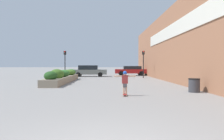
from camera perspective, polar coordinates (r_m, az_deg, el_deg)
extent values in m
cube|color=#9E6647|center=(19.84, 16.66, 6.68)|extent=(0.60, 43.06, 6.92)
cube|color=silver|center=(14.49, 22.66, 13.29)|extent=(0.06, 31.39, 1.20)
cube|color=gray|center=(20.69, -12.68, -2.36)|extent=(1.36, 10.40, 0.54)
ellipsoid|color=#234C1E|center=(16.58, -15.72, -1.48)|extent=(0.96, 1.11, 0.68)
ellipsoid|color=#3D6623|center=(17.91, -14.20, -1.08)|extent=(1.12, 0.93, 0.83)
ellipsoid|color=#234C1E|center=(19.70, -13.45, -1.08)|extent=(1.40, 1.25, 0.63)
ellipsoid|color=#33702D|center=(21.27, -12.45, -0.86)|extent=(1.08, 0.92, 0.67)
ellipsoid|color=#3D6623|center=(23.44, -11.21, -0.66)|extent=(1.34, 1.41, 0.66)
ellipsoid|color=#33702D|center=(24.95, -10.57, -0.53)|extent=(1.00, 0.88, 0.67)
cube|color=maroon|center=(11.32, 3.40, -6.31)|extent=(0.27, 0.70, 0.01)
cylinder|color=beige|center=(11.57, 2.98, -6.44)|extent=(0.06, 0.06, 0.06)
cylinder|color=beige|center=(11.56, 3.85, -6.44)|extent=(0.06, 0.06, 0.06)
cylinder|color=beige|center=(11.09, 2.93, -6.77)|extent=(0.06, 0.06, 0.06)
cylinder|color=beige|center=(11.09, 3.83, -6.77)|extent=(0.06, 0.06, 0.06)
cylinder|color=tan|center=(11.29, 3.07, -4.91)|extent=(0.11, 0.11, 0.54)
cylinder|color=tan|center=(11.29, 3.73, -4.91)|extent=(0.11, 0.11, 0.54)
cube|color=#4C4C51|center=(11.27, 3.40, -4.03)|extent=(0.21, 0.18, 0.20)
cube|color=maroon|center=(11.24, 3.40, -2.45)|extent=(0.32, 0.18, 0.43)
cylinder|color=tan|center=(11.25, 1.59, -1.62)|extent=(0.41, 0.11, 0.07)
cylinder|color=tan|center=(11.24, 5.21, -1.63)|extent=(0.41, 0.11, 0.07)
sphere|color=tan|center=(11.23, 3.40, -0.92)|extent=(0.18, 0.18, 0.18)
sphere|color=blue|center=(11.23, 3.40, -0.76)|extent=(0.20, 0.20, 0.20)
cylinder|color=#38383D|center=(13.61, 20.67, -3.87)|extent=(0.64, 0.64, 0.76)
cylinder|color=black|center=(13.58, 20.68, -2.18)|extent=(0.67, 0.67, 0.05)
cube|color=maroon|center=(32.75, 4.94, -0.32)|extent=(4.74, 1.88, 0.61)
cube|color=black|center=(32.76, 5.27, 0.62)|extent=(2.61, 1.65, 0.47)
cylinder|color=black|center=(31.75, 2.47, -0.92)|extent=(0.70, 0.22, 0.70)
cylinder|color=black|center=(33.53, 2.27, -0.80)|extent=(0.70, 0.22, 0.70)
cylinder|color=black|center=(32.07, 7.72, -0.90)|extent=(0.70, 0.22, 0.70)
cylinder|color=black|center=(33.83, 7.25, -0.79)|extent=(0.70, 0.22, 0.70)
cube|color=maroon|center=(34.29, 21.53, -0.41)|extent=(4.72, 1.74, 0.59)
cube|color=black|center=(34.36, 21.83, 0.54)|extent=(2.60, 1.53, 0.54)
cylinder|color=black|center=(32.99, 19.74, -0.98)|extent=(0.62, 0.22, 0.62)
cylinder|color=black|center=(34.54, 18.76, -0.87)|extent=(0.62, 0.22, 0.62)
cylinder|color=black|center=(34.15, 24.33, -0.94)|extent=(0.62, 0.22, 0.62)
cylinder|color=black|center=(35.65, 23.18, -0.84)|extent=(0.62, 0.22, 0.62)
cube|color=slate|center=(30.21, -5.84, -0.51)|extent=(4.72, 1.81, 0.65)
cube|color=black|center=(30.22, -6.20, 0.67)|extent=(2.60, 1.59, 0.59)
cylinder|color=black|center=(31.00, -3.02, -1.06)|extent=(0.60, 0.22, 0.60)
cylinder|color=black|center=(29.29, -3.12, -1.20)|extent=(0.60, 0.22, 0.60)
cylinder|color=black|center=(31.23, -8.39, -1.05)|extent=(0.60, 0.22, 0.60)
cylinder|color=black|center=(29.53, -8.81, -1.19)|extent=(0.60, 0.22, 0.60)
cylinder|color=black|center=(27.03, -12.18, 0.93)|extent=(0.11, 0.11, 2.84)
cube|color=black|center=(27.07, -12.19, 4.42)|extent=(0.28, 0.20, 0.45)
sphere|color=red|center=(26.96, -12.24, 4.75)|extent=(0.15, 0.15, 0.15)
sphere|color=#2D2823|center=(26.96, -12.24, 4.43)|extent=(0.15, 0.15, 0.15)
sphere|color=#2D2823|center=(26.95, -12.24, 4.11)|extent=(0.15, 0.15, 0.15)
cylinder|color=black|center=(26.86, 8.19, 0.96)|extent=(0.11, 0.11, 2.85)
cube|color=black|center=(26.90, 8.20, 4.48)|extent=(0.28, 0.20, 0.45)
sphere|color=red|center=(26.79, 8.24, 4.81)|extent=(0.15, 0.15, 0.15)
sphere|color=#2D2823|center=(26.78, 8.24, 4.49)|extent=(0.15, 0.15, 0.15)
sphere|color=#2D2823|center=(26.77, 8.24, 4.17)|extent=(0.15, 0.15, 0.15)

